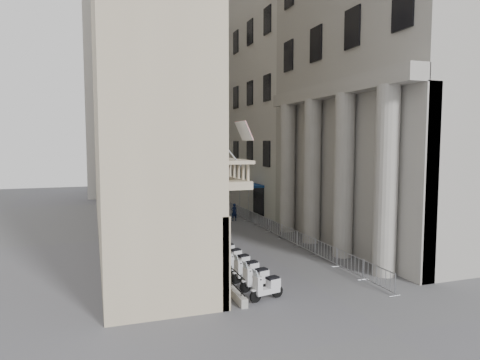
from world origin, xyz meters
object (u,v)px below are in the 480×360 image
object	(u,v)px
scooter_0	(267,300)
pedestrian_b	(204,197)
street_lamp	(174,176)
security_tent	(183,192)
pedestrian_a	(234,212)
info_kiosk	(170,214)

from	to	relation	value
scooter_0	pedestrian_b	world-z (taller)	pedestrian_b
street_lamp	pedestrian_b	xyz separation A→B (m)	(5.79, 13.12, -3.50)
street_lamp	pedestrian_b	size ratio (longest dim) A/B	4.73
scooter_0	street_lamp	distance (m)	18.18
security_tent	pedestrian_b	xyz separation A→B (m)	(5.11, 13.34, -2.21)
security_tent	pedestrian_a	size ratio (longest dim) A/B	2.80
pedestrian_b	pedestrian_a	bearing A→B (deg)	96.70
street_lamp	info_kiosk	xyz separation A→B (m)	(-0.25, 0.97, -3.25)
scooter_0	street_lamp	xyz separation A→B (m)	(-0.94, 17.65, 4.26)
info_kiosk	pedestrian_a	world-z (taller)	info_kiosk
info_kiosk	pedestrian_b	distance (m)	13.57
scooter_0	pedestrian_b	distance (m)	31.15
scooter_0	pedestrian_a	size ratio (longest dim) A/B	0.96
street_lamp	pedestrian_b	bearing A→B (deg)	60.76
info_kiosk	pedestrian_b	size ratio (longest dim) A/B	1.32
pedestrian_b	info_kiosk	bearing A→B (deg)	71.05
pedestrian_b	scooter_0	bearing A→B (deg)	88.51
info_kiosk	pedestrian_a	xyz separation A→B (m)	(5.88, 0.40, -0.23)
security_tent	pedestrian_b	world-z (taller)	security_tent
scooter_0	info_kiosk	world-z (taller)	info_kiosk
security_tent	info_kiosk	xyz separation A→B (m)	(-0.93, 1.19, -1.95)
security_tent	info_kiosk	size ratio (longest dim) A/B	2.18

